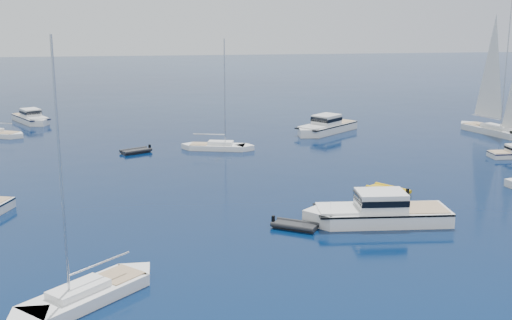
{
  "coord_description": "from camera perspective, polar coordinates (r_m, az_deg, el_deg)",
  "views": [
    {
      "loc": [
        -8.81,
        -32.28,
        16.12
      ],
      "look_at": [
        -0.38,
        26.12,
        2.2
      ],
      "focal_mm": 45.05,
      "sensor_mm": 36.0,
      "label": 1
    }
  ],
  "objects": [
    {
      "name": "ground",
      "position": [
        37.14,
        6.51,
        -12.54
      ],
      "size": [
        400.0,
        400.0,
        0.0
      ],
      "primitive_type": "plane",
      "color": "#08224B",
      "rests_on": "ground"
    },
    {
      "name": "motor_cruiser_centre",
      "position": [
        50.76,
        10.68,
        -5.48
      ],
      "size": [
        12.4,
        4.6,
        3.19
      ],
      "primitive_type": null,
      "rotation": [
        0.0,
        0.0,
        1.5
      ],
      "color": "white",
      "rests_on": "ground"
    },
    {
      "name": "motor_cruiser_distant",
      "position": [
        86.47,
        6.16,
        2.45
      ],
      "size": [
        11.01,
        10.26,
        3.03
      ],
      "primitive_type": null,
      "rotation": [
        0.0,
        0.0,
        2.29
      ],
      "color": "silver",
      "rests_on": "ground"
    },
    {
      "name": "motor_cruiser_horizon",
      "position": [
        99.11,
        -19.28,
        3.17
      ],
      "size": [
        7.43,
        9.86,
        2.54
      ],
      "primitive_type": null,
      "rotation": [
        0.0,
        0.0,
        3.67
      ],
      "color": "white",
      "rests_on": "ground"
    },
    {
      "name": "sailboat_fore",
      "position": [
        38.43,
        -14.89,
        -12.0
      ],
      "size": [
        9.34,
        9.4,
        15.46
      ],
      "primitive_type": null,
      "rotation": [
        0.0,
        0.0,
        2.36
      ],
      "color": "white",
      "rests_on": "ground"
    },
    {
      "name": "sailboat_centre",
      "position": [
        75.65,
        -3.42,
        0.95
      ],
      "size": [
        9.39,
        4.57,
        13.36
      ],
      "primitive_type": null,
      "rotation": [
        0.0,
        0.0,
        4.46
      ],
      "color": "white",
      "rests_on": "ground"
    },
    {
      "name": "sailboat_sails_r",
      "position": [
        90.86,
        20.29,
        2.23
      ],
      "size": [
        6.83,
        12.53,
        17.86
      ],
      "primitive_type": null,
      "rotation": [
        0.0,
        0.0,
        3.46
      ],
      "color": "silver",
      "rests_on": "ground"
    },
    {
      "name": "tender_yellow",
      "position": [
        59.14,
        11.66,
        -2.83
      ],
      "size": [
        4.06,
        4.46,
        0.95
      ],
      "primitive_type": null,
      "rotation": [
        0.0,
        0.0,
        0.63
      ],
      "color": "#CB9A0B",
      "rests_on": "ground"
    },
    {
      "name": "tender_grey_near",
      "position": [
        48.73,
        3.49,
        -6.07
      ],
      "size": [
        4.09,
        3.59,
        0.95
      ],
      "primitive_type": null,
      "rotation": [
        0.0,
        0.0,
        4.15
      ],
      "color": "black",
      "rests_on": "ground"
    },
    {
      "name": "tender_grey_far",
      "position": [
        75.03,
        -10.61,
        0.64
      ],
      "size": [
        4.07,
        3.44,
        0.95
      ],
      "primitive_type": null,
      "rotation": [
        0.0,
        0.0,
        2.08
      ],
      "color": "black",
      "rests_on": "ground"
    }
  ]
}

